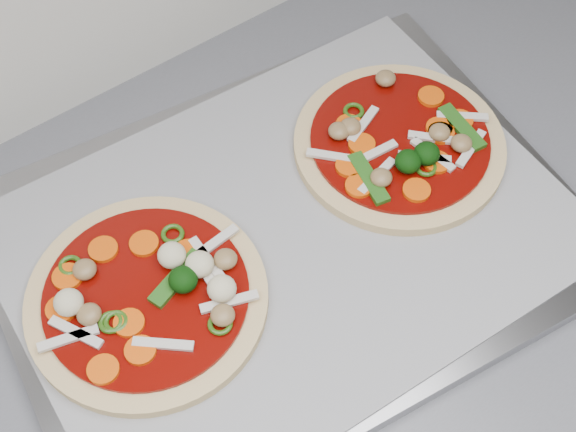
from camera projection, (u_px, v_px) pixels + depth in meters
baking_tray at (288, 238)px, 0.71m from camera, size 0.54×0.43×0.02m
parchment at (288, 233)px, 0.70m from camera, size 0.49×0.37×0.00m
pizza_left at (149, 296)px, 0.65m from camera, size 0.27×0.27×0.03m
pizza_right at (400, 144)px, 0.74m from camera, size 0.24×0.24×0.03m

